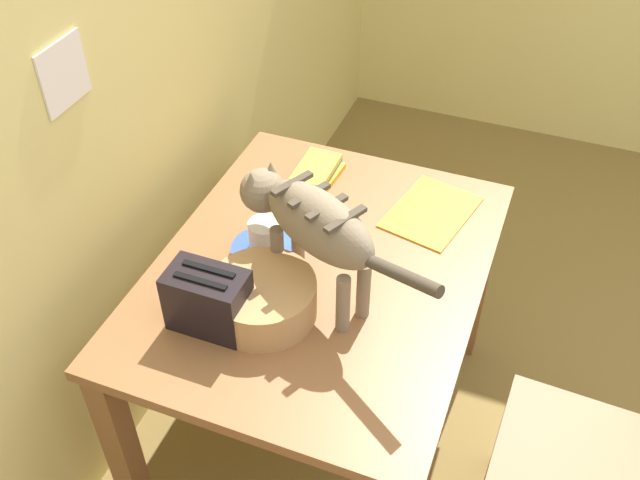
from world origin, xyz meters
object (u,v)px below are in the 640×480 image
coffee_mug (266,235)px  toaster (208,300)px  magazine (431,212)px  book_stack (317,172)px  saucer_bowl (266,251)px  wicker_basket (263,298)px  cat (311,222)px  wooden_chair_near (595,463)px  dining_table (320,290)px

coffee_mug → toaster: size_ratio=0.69×
magazine → book_stack: 0.39m
coffee_mug → magazine: bearing=-48.2°
saucer_bowl → wicker_basket: size_ratio=0.72×
cat → magazine: size_ratio=2.04×
wooden_chair_near → saucer_bowl: bearing=84.4°
dining_table → magazine: (0.34, -0.23, 0.10)m
book_stack → wicker_basket: size_ratio=0.71×
wooden_chair_near → dining_table: bearing=82.3°
cat → book_stack: bearing=45.3°
saucer_bowl → book_stack: 0.39m
coffee_mug → toaster: toaster is taller
wooden_chair_near → book_stack: bearing=64.2°
toaster → wooden_chair_near: (0.15, -1.01, -0.38)m
magazine → wooden_chair_near: size_ratio=0.32×
magazine → book_stack: bearing=97.0°
wicker_basket → wooden_chair_near: 0.97m
cat → magazine: bearing=-1.2°
cat → toaster: 0.32m
dining_table → book_stack: size_ratio=5.69×
dining_table → cat: size_ratio=1.86×
saucer_bowl → book_stack: size_ratio=1.01×
dining_table → wooden_chair_near: 0.86m
magazine → toaster: 0.76m
cat → book_stack: cat is taller
dining_table → magazine: bearing=-33.8°
dining_table → saucer_bowl: saucer_bowl is taller
cat → toaster: (-0.21, 0.19, -0.15)m
dining_table → magazine: 0.42m
cat → wicker_basket: (-0.12, 0.08, -0.18)m
magazine → wicker_basket: 0.64m
saucer_bowl → book_stack: bearing=-0.3°
saucer_bowl → coffee_mug: size_ratio=1.46×
cat → wooden_chair_near: size_ratio=0.66×
dining_table → wooden_chair_near: size_ratio=1.22×
dining_table → cat: 0.34m
coffee_mug → wooden_chair_near: wooden_chair_near is taller
cat → wicker_basket: bearing=171.7°
wicker_basket → wooden_chair_near: size_ratio=0.30×
cat → coffee_mug: size_ratio=4.40×
toaster → book_stack: bearing=-2.4°
magazine → wooden_chair_near: (-0.49, -0.60, -0.30)m
book_stack → wicker_basket: wicker_basket is taller
coffee_mug → magazine: coffee_mug is taller
wooden_chair_near → cat: bearing=88.4°
dining_table → coffee_mug: bearing=91.9°
dining_table → saucer_bowl: 0.19m
dining_table → wooden_chair_near: bearing=-100.0°
coffee_mug → wooden_chair_near: 1.06m
wooden_chair_near → wicker_basket: bearing=96.6°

